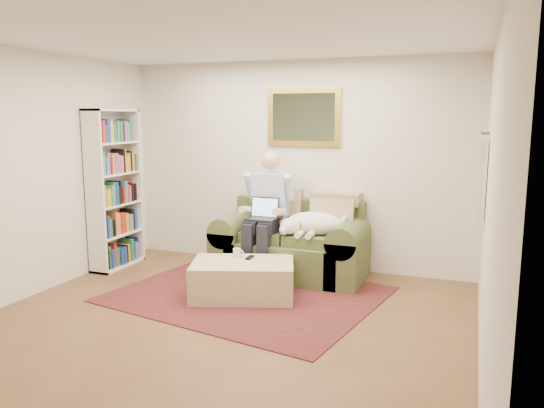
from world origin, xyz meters
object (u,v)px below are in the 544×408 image
Objects in this scene: laptop at (263,213)px; bookshelf at (115,189)px; seated_man at (265,215)px; coffee_mug at (237,253)px; ottoman at (243,279)px; sleeping_dog at (315,223)px; sofa at (291,251)px.

bookshelf is at bearing -174.66° from laptop.
seated_man is 15.02× the size of coffee_mug.
sleeping_dog is at bearing 57.29° from ottoman.
coffee_mug is (-0.67, -0.70, -0.24)m from sleeping_dog.
sleeping_dog is (0.32, -0.09, 0.37)m from sofa.
laptop is 1.97m from bookshelf.
ottoman is at bearing -86.39° from seated_man.
sleeping_dog reaches higher than ottoman.
seated_man is 1.40× the size of ottoman.
ottoman is 0.53× the size of bookshelf.
bookshelf reaches higher than laptop.
laptop is 0.32× the size of ottoman.
bookshelf is (-2.54, -0.32, 0.32)m from sleeping_dog.
sofa is 2.36m from bookshelf.
sofa reaches higher than ottoman.
seated_man is at bearing 82.65° from coffee_mug.
sofa is 1.19× the size of seated_man.
bookshelf reaches higher than sofa.
sleeping_dog is 0.37× the size of bookshelf.
sofa is 1.67× the size of ottoman.
sofa is at bearing 164.26° from sleeping_dog.
sofa is at bearing 41.02° from laptop.
laptop is 0.66m from coffee_mug.
coffee_mug is (-0.13, 0.14, 0.24)m from ottoman.
ottoman is at bearing -86.04° from laptop.
sofa reaches higher than sleeping_dog.
seated_man is at bearing -172.87° from sleeping_dog.
bookshelf is (-1.87, 0.38, 0.56)m from coffee_mug.
laptop is (-0.27, -0.23, 0.48)m from sofa.
ottoman is 2.21m from bookshelf.
coffee_mug is (-0.08, -0.56, -0.35)m from laptop.
bookshelf is at bearing 168.60° from coffee_mug.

